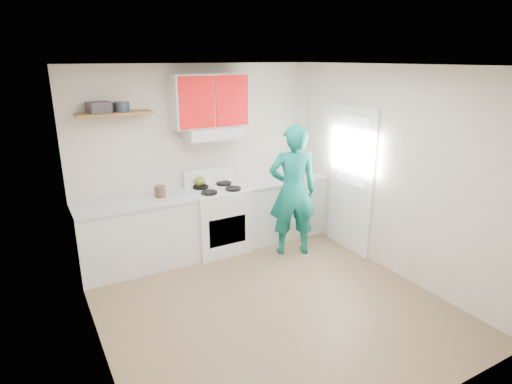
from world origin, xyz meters
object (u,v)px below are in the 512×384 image
stove (218,220)px  tin (122,107)px  kettle (199,181)px  crock (160,192)px  person (293,191)px

stove → tin: bearing=169.4°
tin → kettle: tin is taller
tin → crock: 1.18m
crock → tin: bearing=153.1°
stove → kettle: bearing=124.4°
crock → person: (1.67, -0.64, -0.07)m
stove → crock: 0.95m
stove → tin: size_ratio=4.87×
stove → kettle: (-0.16, 0.24, 0.54)m
crock → person: size_ratio=0.09×
crock → kettle: bearing=17.7°
stove → tin: tin is taller
tin → stove: bearing=-10.6°
stove → person: 1.15m
tin → kettle: (0.98, 0.02, -1.10)m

